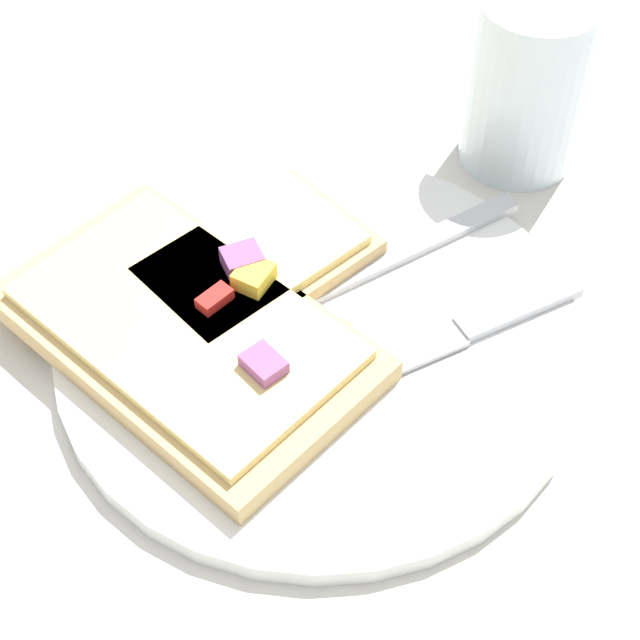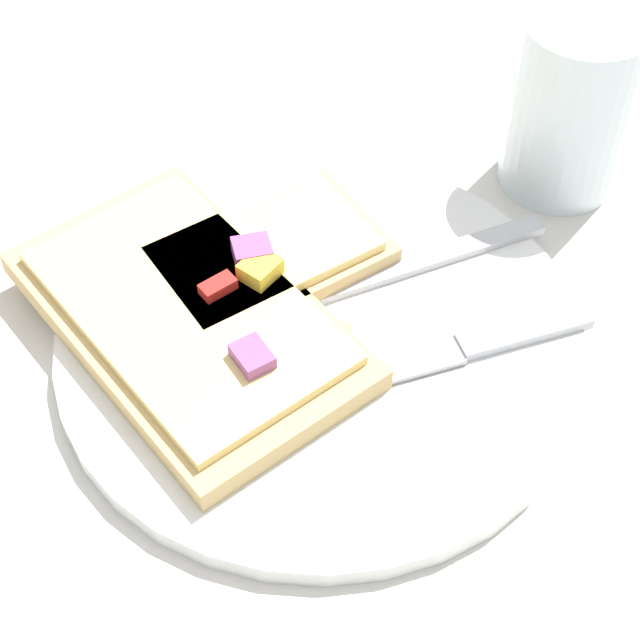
% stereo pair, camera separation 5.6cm
% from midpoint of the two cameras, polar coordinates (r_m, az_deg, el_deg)
% --- Properties ---
extents(ground_plane, '(4.00, 4.00, 0.00)m').
position_cam_midpoint_polar(ground_plane, '(0.58, 2.77, -1.56)').
color(ground_plane, beige).
extents(plate, '(0.28, 0.28, 0.01)m').
position_cam_midpoint_polar(plate, '(0.58, 2.80, -1.19)').
color(plate, white).
rests_on(plate, ground).
extents(fork, '(0.11, 0.22, 0.01)m').
position_cam_midpoint_polar(fork, '(0.59, 3.80, 1.58)').
color(fork, '#B7B7BC').
rests_on(fork, plate).
extents(knife, '(0.11, 0.18, 0.01)m').
position_cam_midpoint_polar(knife, '(0.57, 9.56, -1.87)').
color(knife, '#B7B7BC').
rests_on(knife, plate).
extents(pizza_slice_main, '(0.21, 0.14, 0.03)m').
position_cam_midpoint_polar(pizza_slice_main, '(0.57, -4.25, 0.06)').
color(pizza_slice_main, tan).
rests_on(pizza_slice_main, plate).
extents(pizza_slice_corner, '(0.11, 0.15, 0.03)m').
position_cam_midpoint_polar(pizza_slice_corner, '(0.59, -0.28, 3.18)').
color(pizza_slice_corner, tan).
rests_on(pizza_slice_corner, plate).
extents(crumb_scatter, '(0.10, 0.09, 0.01)m').
position_cam_midpoint_polar(crumb_scatter, '(0.59, 0.36, 2.59)').
color(crumb_scatter, tan).
rests_on(crumb_scatter, plate).
extents(drinking_glass, '(0.07, 0.07, 0.11)m').
position_cam_midpoint_polar(drinking_glass, '(0.66, 15.68, 10.88)').
color(drinking_glass, silver).
rests_on(drinking_glass, ground).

